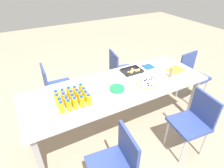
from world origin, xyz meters
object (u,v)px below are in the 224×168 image
(juice_bottle_13, at_px, (77,95))
(paper_folder, at_px, (175,70))
(juice_bottle_14, at_px, (84,93))
(juice_bottle_7, at_px, (73,100))
(juice_bottle_1, at_px, (69,105))
(snack_tray, at_px, (132,71))
(juice_bottle_5, at_px, (60,104))
(chair_near_left, at_px, (116,162))
(juice_bottle_19, at_px, (81,89))
(plate_stack, at_px, (117,89))
(juice_bottle_17, at_px, (69,93))
(juice_bottle_16, at_px, (63,95))
(chair_far_right, at_px, (120,69))
(party_table, at_px, (118,89))
(chair_near_right, at_px, (194,120))
(chair_far_left, at_px, (54,85))
(juice_bottle_4, at_px, (89,100))
(juice_bottle_12, at_px, (72,96))
(fruit_pizza, at_px, (147,82))
(juice_bottle_11, at_px, (64,98))
(juice_bottle_10, at_px, (58,100))
(juice_bottle_15, at_px, (57,96))
(napkin_stack, at_px, (148,67))
(juice_bottle_8, at_px, (80,98))
(juice_bottle_18, at_px, (75,91))
(juice_bottle_0, at_px, (62,107))
(cardboard_tube, at_px, (171,72))
(juice_bottle_9, at_px, (86,96))
(juice_bottle_6, at_px, (67,102))
(juice_bottle_2, at_px, (75,103))
(juice_bottle_3, at_px, (82,102))
(chair_end, at_px, (192,73))

(juice_bottle_13, relative_size, paper_folder, 0.53)
(juice_bottle_14, bearing_deg, juice_bottle_7, -156.88)
(juice_bottle_1, xyz_separation_m, snack_tray, (1.07, 0.39, -0.05))
(juice_bottle_1, bearing_deg, snack_tray, 20.21)
(juice_bottle_5, bearing_deg, chair_near_left, -66.78)
(juice_bottle_19, xyz_separation_m, plate_stack, (0.43, -0.12, -0.05))
(paper_folder, bearing_deg, juice_bottle_17, 177.22)
(chair_near_left, height_order, juice_bottle_16, juice_bottle_16)
(chair_far_right, height_order, juice_bottle_7, juice_bottle_7)
(party_table, xyz_separation_m, chair_near_right, (0.63, -0.76, -0.19))
(chair_far_left, bearing_deg, plate_stack, 36.36)
(chair_near_right, bearing_deg, juice_bottle_4, 68.89)
(juice_bottle_12, distance_m, fruit_pizza, 1.00)
(snack_tray, bearing_deg, juice_bottle_11, -167.01)
(juice_bottle_16, bearing_deg, juice_bottle_5, -116.58)
(juice_bottle_10, relative_size, juice_bottle_15, 0.99)
(juice_bottle_16, bearing_deg, juice_bottle_1, -89.28)
(juice_bottle_11, bearing_deg, juice_bottle_16, 84.87)
(fruit_pizza, bearing_deg, juice_bottle_14, 173.31)
(party_table, height_order, napkin_stack, napkin_stack)
(chair_near_left, bearing_deg, chair_far_right, -25.44)
(juice_bottle_8, xyz_separation_m, juice_bottle_13, (-0.00, 0.08, -0.01))
(juice_bottle_17, height_order, juice_bottle_18, juice_bottle_17)
(juice_bottle_14, height_order, juice_bottle_19, juice_bottle_19)
(paper_folder, bearing_deg, juice_bottle_18, 177.04)
(party_table, bearing_deg, napkin_stack, 18.73)
(chair_far_left, height_order, chair_far_right, same)
(juice_bottle_7, distance_m, juice_bottle_17, 0.14)
(chair_far_right, xyz_separation_m, juice_bottle_0, (-1.27, -0.96, 0.32))
(juice_bottle_18, xyz_separation_m, cardboard_tube, (1.31, -0.20, 0.01))
(juice_bottle_4, relative_size, cardboard_tube, 0.94)
(party_table, relative_size, juice_bottle_5, 17.13)
(party_table, height_order, paper_folder, paper_folder)
(chair_near_right, xyz_separation_m, juice_bottle_13, (-1.19, 0.73, 0.32))
(juice_bottle_9, distance_m, juice_bottle_16, 0.27)
(juice_bottle_6, bearing_deg, juice_bottle_9, 2.60)
(chair_near_right, xyz_separation_m, juice_bottle_2, (-1.26, 0.58, 0.32))
(juice_bottle_0, xyz_separation_m, juice_bottle_3, (0.22, -0.01, -0.00))
(juice_bottle_6, bearing_deg, juice_bottle_1, -86.51)
(chair_near_right, xyz_separation_m, juice_bottle_12, (-1.25, 0.73, 0.32))
(juice_bottle_7, bearing_deg, juice_bottle_5, -177.45)
(juice_bottle_16, height_order, juice_bottle_18, juice_bottle_16)
(juice_bottle_2, distance_m, juice_bottle_18, 0.23)
(juice_bottle_12, relative_size, cardboard_tube, 0.94)
(chair_near_left, xyz_separation_m, juice_bottle_11, (-0.23, 0.78, 0.32))
(napkin_stack, bearing_deg, juice_bottle_2, -162.57)
(chair_far_left, height_order, fruit_pizza, chair_far_left)
(chair_end, bearing_deg, juice_bottle_19, -4.15)
(plate_stack, relative_size, napkin_stack, 1.28)
(party_table, distance_m, juice_bottle_19, 0.50)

